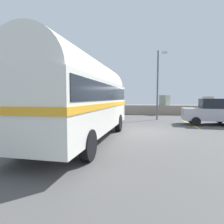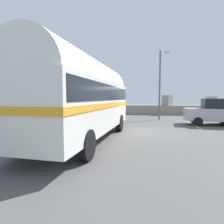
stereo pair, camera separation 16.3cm
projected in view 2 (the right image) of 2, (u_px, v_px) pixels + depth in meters
ground at (143, 132)px, 10.61m from camera, size 32.00×26.00×0.02m
breakwater at (140, 109)px, 22.23m from camera, size 31.36×1.90×2.44m
vintage_coach at (84, 95)px, 8.31m from camera, size 3.05×8.74×3.70m
parked_car_nearest at (217, 112)px, 12.94m from camera, size 4.25×2.10×1.86m
lamp_post at (161, 81)px, 16.10m from camera, size 0.86×0.50×5.98m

